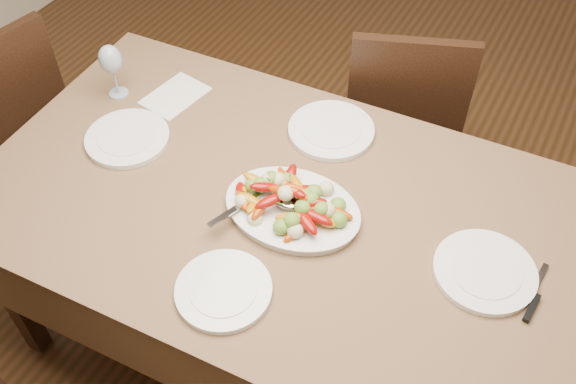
# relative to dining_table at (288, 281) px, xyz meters

# --- Properties ---
(floor) EXTENTS (6.00, 6.00, 0.00)m
(floor) POSITION_rel_dining_table_xyz_m (0.11, 0.06, -0.38)
(floor) COLOR #3E2512
(floor) RESTS_ON ground
(dining_table) EXTENTS (1.89, 1.13, 0.76)m
(dining_table) POSITION_rel_dining_table_xyz_m (0.00, 0.00, 0.00)
(dining_table) COLOR brown
(dining_table) RESTS_ON ground
(chair_far) EXTENTS (0.54, 0.54, 0.95)m
(chair_far) POSITION_rel_dining_table_xyz_m (0.04, 0.85, 0.10)
(chair_far) COLOR black
(chair_far) RESTS_ON ground
(serving_platter) EXTENTS (0.40, 0.30, 0.02)m
(serving_platter) POSITION_rel_dining_table_xyz_m (0.02, -0.02, 0.39)
(serving_platter) COLOR white
(serving_platter) RESTS_ON dining_table
(roasted_vegetables) EXTENTS (0.32, 0.23, 0.09)m
(roasted_vegetables) POSITION_rel_dining_table_xyz_m (0.02, -0.02, 0.45)
(roasted_vegetables) COLOR maroon
(roasted_vegetables) RESTS_ON serving_platter
(serving_spoon) EXTENTS (0.29, 0.13, 0.03)m
(serving_spoon) POSITION_rel_dining_table_xyz_m (-0.04, -0.06, 0.43)
(serving_spoon) COLOR #9EA0A8
(serving_spoon) RESTS_ON serving_platter
(plate_left) EXTENTS (0.26, 0.26, 0.02)m
(plate_left) POSITION_rel_dining_table_xyz_m (-0.58, -0.00, 0.39)
(plate_left) COLOR white
(plate_left) RESTS_ON dining_table
(plate_right) EXTENTS (0.27, 0.27, 0.02)m
(plate_right) POSITION_rel_dining_table_xyz_m (0.56, 0.04, 0.39)
(plate_right) COLOR white
(plate_right) RESTS_ON dining_table
(plate_far) EXTENTS (0.28, 0.28, 0.02)m
(plate_far) POSITION_rel_dining_table_xyz_m (-0.03, 0.34, 0.39)
(plate_far) COLOR white
(plate_far) RESTS_ON dining_table
(plate_near) EXTENTS (0.25, 0.25, 0.02)m
(plate_near) POSITION_rel_dining_table_xyz_m (-0.01, -0.33, 0.39)
(plate_near) COLOR white
(plate_near) RESTS_ON dining_table
(wine_glass) EXTENTS (0.08, 0.08, 0.20)m
(wine_glass) POSITION_rel_dining_table_xyz_m (-0.74, 0.17, 0.48)
(wine_glass) COLOR #8C99A5
(wine_glass) RESTS_ON dining_table
(menu_card) EXTENTS (0.18, 0.23, 0.00)m
(menu_card) POSITION_rel_dining_table_xyz_m (-0.57, 0.25, 0.38)
(menu_card) COLOR silver
(menu_card) RESTS_ON dining_table
(table_knife) EXTENTS (0.04, 0.20, 0.01)m
(table_knife) POSITION_rel_dining_table_xyz_m (0.70, 0.04, 0.38)
(table_knife) COLOR #9EA0A8
(table_knife) RESTS_ON dining_table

